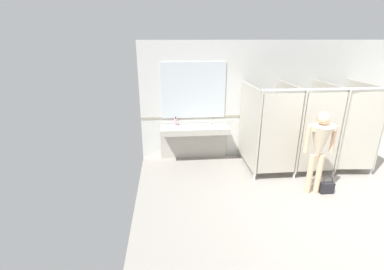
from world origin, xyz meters
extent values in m
cube|color=gray|center=(0.00, 0.00, -0.05)|extent=(7.41, 6.35, 0.10)
cube|color=silver|center=(0.00, 2.93, 1.44)|extent=(7.41, 0.12, 2.87)
cube|color=#9E937F|center=(0.00, 2.87, 1.05)|extent=(7.41, 0.01, 0.06)
cube|color=#B2ADA3|center=(-2.41, 2.58, 0.83)|extent=(1.66, 0.54, 0.14)
cube|color=#B2ADA3|center=(-2.41, 2.81, 0.38)|extent=(1.66, 0.08, 0.76)
cube|color=#ADADA8|center=(-2.83, 2.55, 0.85)|extent=(0.42, 0.30, 0.11)
cylinder|color=silver|center=(-2.83, 2.76, 0.95)|extent=(0.04, 0.04, 0.11)
cylinder|color=silver|center=(-2.83, 2.71, 1.00)|extent=(0.03, 0.11, 0.03)
sphere|color=silver|center=(-2.76, 2.77, 0.93)|extent=(0.04, 0.04, 0.04)
cube|color=#ADADA8|center=(-2.00, 2.55, 0.85)|extent=(0.42, 0.30, 0.11)
cylinder|color=silver|center=(-2.00, 2.76, 0.95)|extent=(0.04, 0.04, 0.11)
cylinder|color=silver|center=(-2.00, 2.71, 1.00)|extent=(0.03, 0.11, 0.03)
sphere|color=silver|center=(-1.93, 2.77, 0.93)|extent=(0.04, 0.04, 0.04)
cube|color=silver|center=(-2.41, 2.86, 1.72)|extent=(1.56, 0.02, 1.34)
cube|color=#B2AD9E|center=(-1.21, 2.14, 1.03)|extent=(0.03, 1.43, 1.83)
cylinder|color=silver|center=(-1.21, 1.48, 0.06)|extent=(0.05, 0.05, 0.12)
cube|color=#B2AD9E|center=(-0.31, 2.14, 1.03)|extent=(0.03, 1.43, 1.83)
cylinder|color=silver|center=(-0.31, 1.48, 0.06)|extent=(0.05, 0.05, 0.12)
cube|color=#B2AD9E|center=(0.59, 2.14, 1.03)|extent=(0.03, 1.43, 1.83)
cylinder|color=silver|center=(0.59, 1.48, 0.06)|extent=(0.05, 0.05, 0.12)
cube|color=#B2AD9E|center=(1.49, 2.14, 1.03)|extent=(0.03, 1.43, 1.83)
cylinder|color=silver|center=(1.49, 1.48, 0.06)|extent=(0.05, 0.05, 0.12)
cube|color=#B2AD9E|center=(-0.76, 1.45, 1.03)|extent=(0.82, 0.03, 1.73)
cube|color=#B2AD9E|center=(0.14, 1.45, 1.03)|extent=(0.82, 0.03, 1.73)
cube|color=#B2AD9E|center=(1.04, 1.45, 1.03)|extent=(0.82, 0.10, 1.73)
cube|color=#B7BABF|center=(0.14, 1.45, 1.97)|extent=(2.76, 0.04, 0.04)
cylinder|color=#DBAD89|center=(-0.14, 0.88, 0.41)|extent=(0.11, 0.11, 0.82)
cylinder|color=#DBAD89|center=(-0.32, 0.89, 0.41)|extent=(0.11, 0.11, 0.82)
cone|color=beige|center=(-0.23, 0.89, 1.05)|extent=(0.41, 0.41, 0.70)
cube|color=beige|center=(-0.23, 0.89, 1.36)|extent=(0.45, 0.17, 0.10)
cylinder|color=#DBAD89|center=(0.03, 0.88, 1.13)|extent=(0.08, 0.08, 0.52)
cylinder|color=#DBAD89|center=(-0.48, 0.89, 1.13)|extent=(0.08, 0.08, 0.52)
sphere|color=#DBAD89|center=(-0.23, 0.89, 1.54)|extent=(0.22, 0.22, 0.22)
sphere|color=#A59E93|center=(-0.23, 0.90, 1.55)|extent=(0.23, 0.23, 0.23)
cube|color=black|center=(0.05, 0.83, 0.11)|extent=(0.27, 0.11, 0.23)
torus|color=black|center=(0.05, 0.83, 0.27)|extent=(0.20, 0.02, 0.20)
cylinder|color=#D899B2|center=(-2.86, 2.74, 0.98)|extent=(0.07, 0.07, 0.17)
cylinder|color=black|center=(-2.86, 2.74, 1.09)|extent=(0.03, 0.03, 0.04)
camera|label=1|loc=(-3.05, -3.60, 2.92)|focal=25.37mm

